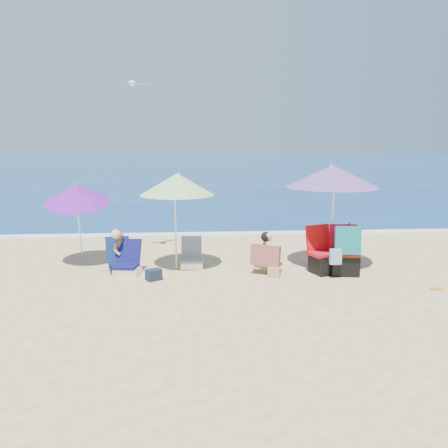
{
  "coord_description": "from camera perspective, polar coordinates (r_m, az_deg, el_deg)",
  "views": [
    {
      "loc": [
        -1.0,
        -9.16,
        2.98
      ],
      "look_at": [
        -0.3,
        1.0,
        1.1
      ],
      "focal_mm": 36.39,
      "sensor_mm": 36.0,
      "label": 1
    }
  ],
  "objects": [
    {
      "name": "bag_tan",
      "position": [
        10.13,
        6.3,
        -6.05
      ],
      "size": [
        0.31,
        0.27,
        0.23
      ],
      "color": "tan",
      "rests_on": "ground"
    },
    {
      "name": "bag_navy_b",
      "position": [
        11.75,
        14.34,
        -3.84
      ],
      "size": [
        0.45,
        0.39,
        0.29
      ],
      "color": "#1A273B",
      "rests_on": "ground"
    },
    {
      "name": "chair_rainbow",
      "position": [
        10.88,
        -4.09,
        -4.45
      ],
      "size": [
        0.52,
        0.62,
        0.7
      ],
      "color": "#D66F4B",
      "rests_on": "ground"
    },
    {
      "name": "person_left",
      "position": [
        10.78,
        -12.87,
        -3.37
      ],
      "size": [
        0.71,
        0.73,
        1.0
      ],
      "color": "tan",
      "rests_on": "ground"
    },
    {
      "name": "umbrella_striped",
      "position": [
        10.42,
        -5.9,
        4.98
      ],
      "size": [
        1.87,
        1.87,
        2.28
      ],
      "color": "silver",
      "rests_on": "ground"
    },
    {
      "name": "person_center",
      "position": [
        10.28,
        5.47,
        -3.74
      ],
      "size": [
        0.78,
        0.72,
        0.97
      ],
      "color": "tan",
      "rests_on": "ground"
    },
    {
      "name": "foam",
      "position": [
        14.6,
        0.07,
        -1.24
      ],
      "size": [
        120.0,
        0.5,
        0.04
      ],
      "color": "white",
      "rests_on": "ground"
    },
    {
      "name": "furled_umbrella",
      "position": [
        10.81,
        15.15,
        -2.45
      ],
      "size": [
        0.18,
        0.14,
        1.15
      ],
      "color": "#A52D0B",
      "rests_on": "ground"
    },
    {
      "name": "chair_navy",
      "position": [
        10.56,
        -12.02,
        -5.05
      ],
      "size": [
        0.64,
        0.73,
        0.75
      ],
      "color": "#0E0E4E",
      "rests_on": "ground"
    },
    {
      "name": "ground",
      "position": [
        9.69,
        2.2,
        -7.47
      ],
      "size": [
        120.0,
        120.0,
        0.0
      ],
      "color": "#D8BC84",
      "rests_on": "ground"
    },
    {
      "name": "orange_item",
      "position": [
        10.23,
        25.14,
        -7.41
      ],
      "size": [
        0.27,
        0.18,
        0.03
      ],
      "color": "orange",
      "rests_on": "ground"
    },
    {
      "name": "seagull",
      "position": [
        11.71,
        -11.43,
        16.92
      ],
      "size": [
        0.78,
        0.59,
        0.14
      ],
      "color": "white"
    },
    {
      "name": "bag_navy_a",
      "position": [
        9.98,
        -8.84,
        -6.31
      ],
      "size": [
        0.38,
        0.36,
        0.24
      ],
      "color": "#172133",
      "rests_on": "ground"
    },
    {
      "name": "camp_chair_left",
      "position": [
        10.61,
        12.44,
        -4.3
      ],
      "size": [
        0.81,
        0.79,
        1.07
      ],
      "color": "red",
      "rests_on": "ground"
    },
    {
      "name": "umbrella_blue",
      "position": [
        11.36,
        -18.04,
        3.58
      ],
      "size": [
        1.67,
        1.72,
        2.1
      ],
      "color": "white",
      "rests_on": "ground"
    },
    {
      "name": "camp_chair_right",
      "position": [
        10.56,
        14.89,
        -3.95
      ],
      "size": [
        0.81,
        0.82,
        1.15
      ],
      "color": "red",
      "rests_on": "ground"
    },
    {
      "name": "sea",
      "position": [
        54.26,
        -2.9,
        7.24
      ],
      "size": [
        120.0,
        80.0,
        0.12
      ],
      "color": "navy",
      "rests_on": "ground"
    },
    {
      "name": "umbrella_turquoise",
      "position": [
        10.76,
        13.46,
        5.85
      ],
      "size": [
        2.18,
        2.18,
        2.47
      ],
      "color": "white",
      "rests_on": "ground"
    }
  ]
}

